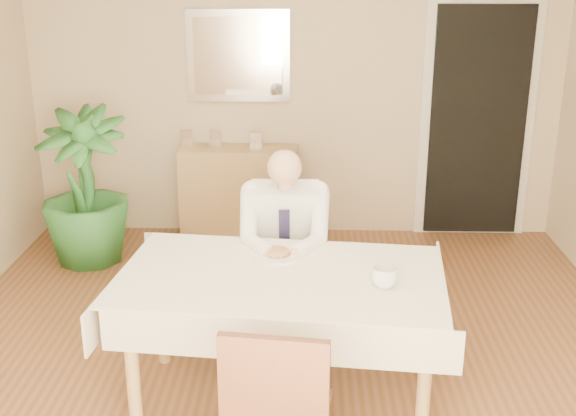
{
  "coord_description": "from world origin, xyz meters",
  "views": [
    {
      "loc": [
        0.11,
        -3.59,
        2.32
      ],
      "look_at": [
        0.0,
        0.35,
        0.95
      ],
      "focal_mm": 45.0,
      "sensor_mm": 36.0,
      "label": 1
    }
  ],
  "objects_px": {
    "chair_far": "(286,251)",
    "chair_near": "(275,410)",
    "dining_table": "(281,289)",
    "seated_man": "(284,243)",
    "coffee_mug": "(384,277)",
    "potted_palm": "(84,187)",
    "sideboard": "(240,193)"
  },
  "relations": [
    {
      "from": "dining_table",
      "to": "chair_far",
      "type": "xyz_separation_m",
      "value": [
        0.0,
        0.88,
        -0.15
      ]
    },
    {
      "from": "chair_far",
      "to": "chair_near",
      "type": "relative_size",
      "value": 0.98
    },
    {
      "from": "chair_near",
      "to": "dining_table",
      "type": "bearing_deg",
      "value": 98.01
    },
    {
      "from": "dining_table",
      "to": "chair_far",
      "type": "relative_size",
      "value": 1.97
    },
    {
      "from": "sideboard",
      "to": "seated_man",
      "type": "bearing_deg",
      "value": -75.87
    },
    {
      "from": "dining_table",
      "to": "chair_near",
      "type": "relative_size",
      "value": 1.94
    },
    {
      "from": "coffee_mug",
      "to": "chair_far",
      "type": "bearing_deg",
      "value": 117.24
    },
    {
      "from": "seated_man",
      "to": "sideboard",
      "type": "xyz_separation_m",
      "value": [
        -0.45,
        1.87,
        -0.29
      ]
    },
    {
      "from": "seated_man",
      "to": "chair_far",
      "type": "bearing_deg",
      "value": 90.0
    },
    {
      "from": "seated_man",
      "to": "potted_palm",
      "type": "distance_m",
      "value": 2.07
    },
    {
      "from": "chair_near",
      "to": "sideboard",
      "type": "distance_m",
      "value": 3.38
    },
    {
      "from": "chair_near",
      "to": "potted_palm",
      "type": "bearing_deg",
      "value": 127.62
    },
    {
      "from": "chair_near",
      "to": "coffee_mug",
      "type": "bearing_deg",
      "value": 62.63
    },
    {
      "from": "chair_far",
      "to": "chair_near",
      "type": "xyz_separation_m",
      "value": [
        0.01,
        -1.77,
        0.01
      ]
    },
    {
      "from": "coffee_mug",
      "to": "potted_palm",
      "type": "distance_m",
      "value": 2.96
    },
    {
      "from": "chair_far",
      "to": "seated_man",
      "type": "relative_size",
      "value": 0.74
    },
    {
      "from": "sideboard",
      "to": "potted_palm",
      "type": "distance_m",
      "value": 1.31
    },
    {
      "from": "chair_far",
      "to": "sideboard",
      "type": "xyz_separation_m",
      "value": [
        -0.45,
        1.58,
        -0.12
      ]
    },
    {
      "from": "chair_far",
      "to": "coffee_mug",
      "type": "xyz_separation_m",
      "value": [
        0.53,
        -1.02,
        0.28
      ]
    },
    {
      "from": "chair_far",
      "to": "coffee_mug",
      "type": "distance_m",
      "value": 1.19
    },
    {
      "from": "chair_far",
      "to": "dining_table",
      "type": "bearing_deg",
      "value": -95.28
    },
    {
      "from": "chair_near",
      "to": "seated_man",
      "type": "relative_size",
      "value": 0.75
    },
    {
      "from": "potted_palm",
      "to": "sideboard",
      "type": "bearing_deg",
      "value": 25.92
    },
    {
      "from": "chair_far",
      "to": "chair_near",
      "type": "distance_m",
      "value": 1.77
    },
    {
      "from": "potted_palm",
      "to": "chair_near",
      "type": "bearing_deg",
      "value": -59.77
    },
    {
      "from": "chair_near",
      "to": "potted_palm",
      "type": "distance_m",
      "value": 3.22
    },
    {
      "from": "seated_man",
      "to": "dining_table",
      "type": "bearing_deg",
      "value": -90.0
    },
    {
      "from": "chair_near",
      "to": "potted_palm",
      "type": "xyz_separation_m",
      "value": [
        -1.62,
        2.78,
        0.09
      ]
    },
    {
      "from": "sideboard",
      "to": "coffee_mug",
      "type": "bearing_deg",
      "value": -68.81
    },
    {
      "from": "chair_far",
      "to": "seated_man",
      "type": "xyz_separation_m",
      "value": [
        0.0,
        -0.29,
        0.17
      ]
    },
    {
      "from": "dining_table",
      "to": "seated_man",
      "type": "height_order",
      "value": "seated_man"
    },
    {
      "from": "coffee_mug",
      "to": "sideboard",
      "type": "height_order",
      "value": "coffee_mug"
    }
  ]
}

